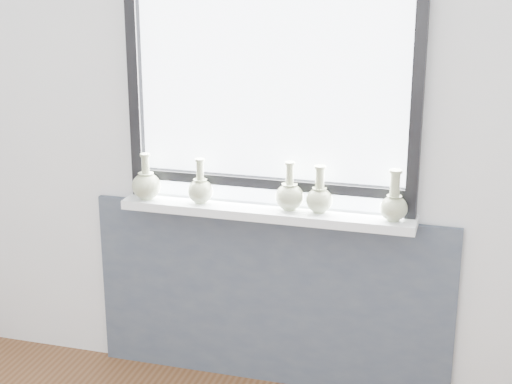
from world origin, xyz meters
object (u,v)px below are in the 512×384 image
(vase_c, at_px, (289,195))
(vase_d, at_px, (319,197))
(windowsill, at_px, (266,212))
(vase_e, at_px, (394,205))
(vase_b, at_px, (200,189))
(vase_a, at_px, (146,184))

(vase_c, bearing_deg, vase_d, 0.01)
(windowsill, relative_size, vase_d, 6.33)
(vase_d, distance_m, vase_e, 0.32)
(vase_b, distance_m, vase_c, 0.41)
(windowsill, relative_size, vase_e, 5.96)
(vase_e, bearing_deg, vase_b, 179.62)
(vase_e, bearing_deg, vase_c, 177.36)
(vase_a, height_order, vase_d, vase_a)
(vase_b, height_order, vase_e, vase_e)
(windowsill, bearing_deg, vase_a, -177.48)
(windowsill, bearing_deg, vase_e, -1.67)
(vase_b, height_order, vase_c, vase_c)
(vase_a, xyz_separation_m, vase_c, (0.66, 0.03, -0.00))
(vase_a, relative_size, vase_b, 1.04)
(vase_a, bearing_deg, vase_e, 0.42)
(vase_a, height_order, vase_e, vase_e)
(vase_a, distance_m, vase_d, 0.80)
(windowsill, xyz_separation_m, vase_e, (0.56, -0.02, 0.09))
(vase_b, bearing_deg, vase_c, 2.16)
(vase_d, relative_size, vase_e, 0.94)
(windowsill, height_order, vase_c, vase_c)
(vase_c, relative_size, vase_e, 0.97)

